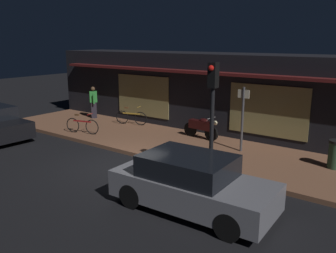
# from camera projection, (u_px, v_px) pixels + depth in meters

# --- Properties ---
(ground_plane) EXTENTS (60.00, 60.00, 0.00)m
(ground_plane) POSITION_uv_depth(u_px,v_px,m) (120.00, 166.00, 12.09)
(ground_plane) COLOR black
(sidewalk_slab) EXTENTS (18.00, 4.00, 0.15)m
(sidewalk_slab) POSITION_uv_depth(u_px,v_px,m) (171.00, 144.00, 14.42)
(sidewalk_slab) COLOR brown
(sidewalk_slab) RESTS_ON ground_plane
(storefront_building) EXTENTS (18.00, 3.30, 3.60)m
(storefront_building) POSITION_uv_depth(u_px,v_px,m) (214.00, 92.00, 16.65)
(storefront_building) COLOR black
(storefront_building) RESTS_ON ground_plane
(motorcycle) EXTENTS (1.70, 0.55, 0.97)m
(motorcycle) POSITION_uv_depth(u_px,v_px,m) (201.00, 127.00, 14.77)
(motorcycle) COLOR black
(motorcycle) RESTS_ON sidewalk_slab
(bicycle_parked) EXTENTS (1.61, 0.56, 0.91)m
(bicycle_parked) POSITION_uv_depth(u_px,v_px,m) (82.00, 125.00, 15.63)
(bicycle_parked) COLOR black
(bicycle_parked) RESTS_ON sidewalk_slab
(bicycle_extra) EXTENTS (1.60, 0.58, 0.91)m
(bicycle_extra) POSITION_uv_depth(u_px,v_px,m) (131.00, 117.00, 17.26)
(bicycle_extra) COLOR black
(bicycle_extra) RESTS_ON sidewalk_slab
(person_photographer) EXTENTS (0.53, 0.45, 1.67)m
(person_photographer) POSITION_uv_depth(u_px,v_px,m) (94.00, 102.00, 18.59)
(person_photographer) COLOR #28232D
(person_photographer) RESTS_ON sidewalk_slab
(sign_post) EXTENTS (0.44, 0.09, 2.40)m
(sign_post) POSITION_uv_depth(u_px,v_px,m) (243.00, 115.00, 12.88)
(sign_post) COLOR #47474C
(sign_post) RESTS_ON sidewalk_slab
(trash_bin) EXTENTS (0.48, 0.48, 0.93)m
(trash_bin) POSITION_uv_depth(u_px,v_px,m) (335.00, 154.00, 11.33)
(trash_bin) COLOR #2D4C33
(trash_bin) RESTS_ON sidewalk_slab
(traffic_light_pole) EXTENTS (0.24, 0.33, 3.60)m
(traffic_light_pole) POSITION_uv_depth(u_px,v_px,m) (212.00, 103.00, 9.87)
(traffic_light_pole) COLOR black
(traffic_light_pole) RESTS_ON ground_plane
(parked_car_far) EXTENTS (4.16, 1.90, 1.42)m
(parked_car_far) POSITION_uv_depth(u_px,v_px,m) (191.00, 183.00, 8.83)
(parked_car_far) COLOR black
(parked_car_far) RESTS_ON ground_plane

